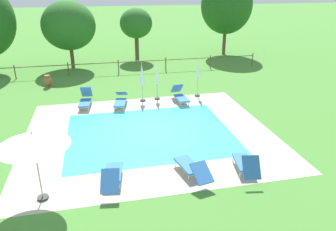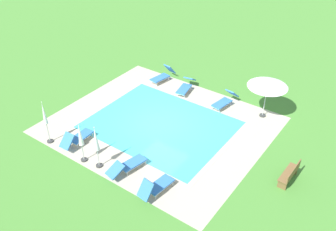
# 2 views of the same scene
# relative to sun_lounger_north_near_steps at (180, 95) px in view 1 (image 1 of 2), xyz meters

# --- Properties ---
(ground_plane) EXTENTS (160.00, 160.00, 0.00)m
(ground_plane) POSITION_rel_sun_lounger_north_near_steps_xyz_m (-2.46, -3.81, -0.38)
(ground_plane) COLOR #478433
(pool_deck_paving) EXTENTS (11.29, 9.75, 0.01)m
(pool_deck_paving) POSITION_rel_sun_lounger_north_near_steps_xyz_m (-2.46, -3.81, -0.38)
(pool_deck_paving) COLOR #B2A893
(pool_deck_paving) RESTS_ON ground
(swimming_pool_water) EXTENTS (7.51, 5.97, 0.01)m
(swimming_pool_water) POSITION_rel_sun_lounger_north_near_steps_xyz_m (-2.46, -3.81, -0.38)
(swimming_pool_water) COLOR #42CCD6
(swimming_pool_water) RESTS_ON ground
(pool_coping_rim) EXTENTS (7.99, 6.45, 0.01)m
(pool_coping_rim) POSITION_rel_sun_lounger_north_near_steps_xyz_m (-2.46, -3.81, -0.38)
(pool_coping_rim) COLOR #C0B59F
(pool_coping_rim) RESTS_ON ground
(sun_lounger_north_near_steps) EXTENTS (0.69, 1.95, 0.93)m
(sun_lounger_north_near_steps) POSITION_rel_sun_lounger_north_near_steps_xyz_m (0.00, 0.00, 0.00)
(sun_lounger_north_near_steps) COLOR #3370BC
(sun_lounger_north_near_steps) RESTS_ON ground
(sun_lounger_north_mid) EXTENTS (1.00, 2.11, 0.79)m
(sun_lounger_north_mid) POSITION_rel_sun_lounger_north_near_steps_xyz_m (-1.57, -7.69, -0.02)
(sun_lounger_north_mid) COLOR #3370BC
(sun_lounger_north_mid) RESTS_ON ground
(sun_lounger_north_far) EXTENTS (0.99, 2.14, 0.72)m
(sun_lounger_north_far) POSITION_rel_sun_lounger_north_near_steps_xyz_m (-3.46, 0.04, -0.03)
(sun_lounger_north_far) COLOR #3370BC
(sun_lounger_north_far) RESTS_ON ground
(sun_lounger_north_end) EXTENTS (0.89, 2.03, 0.89)m
(sun_lounger_north_end) POSITION_rel_sun_lounger_north_near_steps_xyz_m (-4.41, -7.61, -0.00)
(sun_lounger_north_end) COLOR #3370BC
(sun_lounger_north_end) RESTS_ON ground
(sun_lounger_south_near_corner) EXTENTS (0.81, 1.87, 1.02)m
(sun_lounger_south_near_corner) POSITION_rel_sun_lounger_north_near_steps_xyz_m (-5.39, 0.41, 0.01)
(sun_lounger_south_near_corner) COLOR #3370BC
(sun_lounger_south_near_corner) RESTS_ON ground
(sun_lounger_south_mid) EXTENTS (0.90, 1.93, 0.99)m
(sun_lounger_south_mid) POSITION_rel_sun_lounger_north_near_steps_xyz_m (0.41, -7.95, 0.01)
(sun_lounger_south_mid) COLOR #3370BC
(sun_lounger_south_mid) RESTS_ON ground
(patio_umbrella_open_by_bench) EXTENTS (2.21, 2.21, 2.44)m
(patio_umbrella_open_by_bench) POSITION_rel_sun_lounger_north_near_steps_xyz_m (-6.70, -7.94, 1.78)
(patio_umbrella_open_by_bench) COLOR #383838
(patio_umbrella_open_by_bench) RESTS_ON ground
(patio_umbrella_closed_row_west) EXTENTS (0.32, 0.32, 2.33)m
(patio_umbrella_closed_row_west) POSITION_rel_sun_lounger_north_near_steps_xyz_m (-2.12, 0.62, 1.13)
(patio_umbrella_closed_row_west) COLOR #383838
(patio_umbrella_closed_row_west) RESTS_ON ground
(patio_umbrella_closed_row_mid_west) EXTENTS (0.32, 0.32, 2.26)m
(patio_umbrella_closed_row_mid_west) POSITION_rel_sun_lounger_north_near_steps_xyz_m (-1.22, 0.75, 1.04)
(patio_umbrella_closed_row_mid_west) COLOR #383838
(patio_umbrella_closed_row_mid_west) RESTS_ON ground
(patio_umbrella_closed_row_centre) EXTENTS (0.32, 0.32, 2.47)m
(patio_umbrella_closed_row_centre) POSITION_rel_sun_lounger_north_near_steps_xyz_m (1.29, 0.75, 1.16)
(patio_umbrella_closed_row_centre) COLOR #383838
(patio_umbrella_closed_row_centre) RESTS_ON ground
(terracotta_urn_near_fence) EXTENTS (0.48, 0.48, 0.80)m
(terracotta_urn_near_fence) POSITION_rel_sun_lounger_north_near_steps_xyz_m (-7.87, 4.71, 0.04)
(terracotta_urn_near_fence) COLOR #A85B38
(terracotta_urn_near_fence) RESTS_ON ground
(perimeter_fence) EXTENTS (22.14, 0.08, 1.05)m
(perimeter_fence) POSITION_rel_sun_lounger_north_near_steps_xyz_m (-3.00, 7.12, 0.32)
(perimeter_fence) COLOR brown
(perimeter_fence) RESTS_ON ground
(tree_far_west) EXTENTS (2.81, 2.81, 4.41)m
(tree_far_west) POSITION_rel_sun_lounger_north_near_steps_xyz_m (-0.96, 11.71, 2.71)
(tree_far_west) COLOR brown
(tree_far_west) RESTS_ON ground
(tree_centre) EXTENTS (4.67, 4.67, 7.04)m
(tree_centre) POSITION_rel_sun_lounger_north_near_steps_xyz_m (7.44, 12.01, 4.08)
(tree_centre) COLOR brown
(tree_centre) RESTS_ON ground
(tree_east_mid) EXTENTS (4.13, 4.13, 5.22)m
(tree_east_mid) POSITION_rel_sun_lounger_north_near_steps_xyz_m (-6.47, 9.68, 2.95)
(tree_east_mid) COLOR brown
(tree_east_mid) RESTS_ON ground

